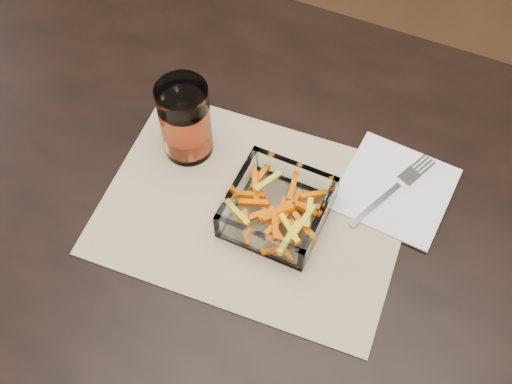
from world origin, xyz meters
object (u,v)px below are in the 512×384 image
at_px(tumbler, 185,122).
at_px(fork, 395,188).
at_px(glass_bowl, 277,209).
at_px(dining_table, 311,255).

bearing_deg(tumbler, fork, 9.05).
bearing_deg(glass_bowl, fork, 37.71).
bearing_deg(dining_table, glass_bowl, -176.43).
distance_m(dining_table, tumbler, 0.29).
bearing_deg(fork, glass_bowl, -117.57).
bearing_deg(glass_bowl, dining_table, 3.57).
xyz_separation_m(tumbler, fork, (0.33, 0.05, -0.06)).
relative_size(glass_bowl, tumbler, 1.03).
distance_m(glass_bowl, fork, 0.19).
relative_size(tumbler, fork, 0.81).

